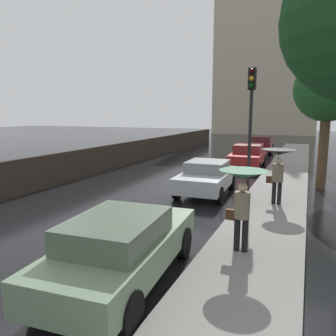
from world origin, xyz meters
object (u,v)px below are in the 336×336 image
at_px(car_silver_behind_camera, 207,177).
at_px(pedestrian_with_umbrella_near, 278,161).
at_px(car_maroon_far_ahead, 261,144).
at_px(street_tree_far, 328,90).
at_px(traffic_light, 251,110).
at_px(street_tree_near, 330,87).
at_px(car_red_mid_road, 248,156).
at_px(car_green_near_kerb, 123,246).
at_px(pedestrian_with_umbrella_far, 243,188).

height_order(car_silver_behind_camera, pedestrian_with_umbrella_near, pedestrian_with_umbrella_near).
bearing_deg(pedestrian_with_umbrella_near, car_maroon_far_ahead, -78.78).
xyz_separation_m(car_maroon_far_ahead, street_tree_far, (4.14, -12.17, 3.45)).
xyz_separation_m(traffic_light, street_tree_near, (2.83, 7.35, 1.25)).
height_order(car_red_mid_road, street_tree_far, street_tree_far).
bearing_deg(car_green_near_kerb, street_tree_far, 65.87).
distance_m(pedestrian_with_umbrella_near, pedestrian_with_umbrella_far, 4.40).
height_order(car_maroon_far_ahead, car_silver_behind_camera, car_maroon_far_ahead).
height_order(car_maroon_far_ahead, pedestrian_with_umbrella_near, pedestrian_with_umbrella_near).
relative_size(pedestrian_with_umbrella_near, street_tree_near, 0.33).
relative_size(car_green_near_kerb, car_silver_behind_camera, 1.12).
xyz_separation_m(car_green_near_kerb, car_maroon_far_ahead, (-0.44, 22.42, -0.01)).
relative_size(car_green_near_kerb, car_maroon_far_ahead, 1.02).
height_order(car_red_mid_road, traffic_light, traffic_light).
bearing_deg(car_silver_behind_camera, car_red_mid_road, 84.38).
bearing_deg(traffic_light, street_tree_far, 51.36).
bearing_deg(car_maroon_far_ahead, traffic_light, -86.25).
distance_m(car_silver_behind_camera, street_tree_near, 9.18).
bearing_deg(traffic_light, car_silver_behind_camera, 166.93).
distance_m(car_silver_behind_camera, pedestrian_with_umbrella_near, 3.11).
distance_m(pedestrian_with_umbrella_far, traffic_light, 5.34).
relative_size(car_red_mid_road, street_tree_near, 0.74).
bearing_deg(car_maroon_far_ahead, car_silver_behind_camera, -92.61).
distance_m(pedestrian_with_umbrella_far, street_tree_near, 12.89).
bearing_deg(car_red_mid_road, car_green_near_kerb, -91.31).
distance_m(pedestrian_with_umbrella_near, street_tree_near, 8.68).
bearing_deg(pedestrian_with_umbrella_far, car_silver_behind_camera, 114.99).
bearing_deg(street_tree_far, car_red_mid_road, 132.00).
distance_m(car_silver_behind_camera, traffic_light, 3.18).
bearing_deg(pedestrian_with_umbrella_far, traffic_light, 98.92).
height_order(pedestrian_with_umbrella_near, street_tree_near, street_tree_near).
bearing_deg(street_tree_far, pedestrian_with_umbrella_near, -111.18).
xyz_separation_m(car_green_near_kerb, pedestrian_with_umbrella_near, (2.23, 6.43, 0.90)).
xyz_separation_m(car_silver_behind_camera, street_tree_far, (4.27, 2.81, 3.48)).
bearing_deg(pedestrian_with_umbrella_far, car_maroon_far_ahead, 97.29).
distance_m(car_green_near_kerb, street_tree_near, 15.42).
xyz_separation_m(car_silver_behind_camera, pedestrian_with_umbrella_near, (2.79, -1.01, 0.94)).
height_order(traffic_light, street_tree_near, street_tree_near).
bearing_deg(car_green_near_kerb, traffic_light, 76.52).
relative_size(car_red_mid_road, car_silver_behind_camera, 1.09).
height_order(car_silver_behind_camera, street_tree_far, street_tree_far).
xyz_separation_m(car_red_mid_road, car_silver_behind_camera, (-0.43, -7.07, -0.05)).
height_order(car_red_mid_road, car_silver_behind_camera, car_red_mid_road).
relative_size(traffic_light, street_tree_near, 0.81).
bearing_deg(car_red_mid_road, traffic_light, -82.12).
xyz_separation_m(car_red_mid_road, pedestrian_with_umbrella_far, (1.98, -12.47, 0.86)).
xyz_separation_m(car_green_near_kerb, street_tree_far, (3.71, 10.24, 3.44)).
height_order(pedestrian_with_umbrella_far, street_tree_far, street_tree_far).
bearing_deg(traffic_light, car_maroon_far_ahead, 95.87).
bearing_deg(car_silver_behind_camera, street_tree_far, 31.19).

